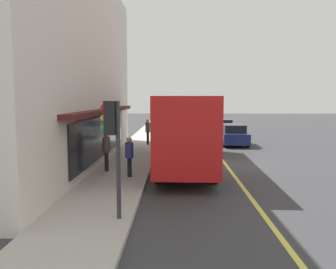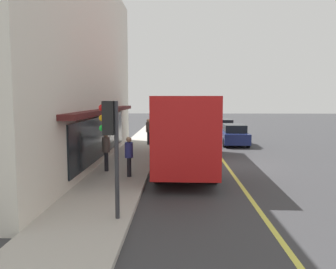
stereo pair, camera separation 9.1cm
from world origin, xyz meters
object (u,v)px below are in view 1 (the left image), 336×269
car_maroon (222,128)px  pedestrian_mid_block (129,153)px  traffic_light (112,132)px  car_navy (233,135)px  pedestrian_at_corner (106,147)px  car_silver (175,128)px  bus (186,127)px  pedestrian_near_storefront (148,129)px

car_maroon → pedestrian_mid_block: pedestrian_mid_block is taller
traffic_light → car_navy: 17.37m
traffic_light → pedestrian_at_corner: bearing=13.0°
car_silver → pedestrian_mid_block: size_ratio=2.61×
car_navy → pedestrian_mid_block: bearing=151.2°
traffic_light → car_maroon: traffic_light is taller
bus → traffic_light: bus is taller
traffic_light → pedestrian_near_storefront: size_ratio=1.75×
car_maroon → bus: bearing=165.1°
car_maroon → car_silver: same height
car_navy → pedestrian_near_storefront: size_ratio=2.38×
car_maroon → pedestrian_at_corner: bearing=155.4°
car_maroon → car_silver: bearing=96.0°
car_navy → car_maroon: size_ratio=1.01×
traffic_light → car_navy: (16.22, -5.93, -1.79)m
pedestrian_at_corner → car_silver: bearing=-11.1°
traffic_light → car_navy: size_ratio=0.74×
pedestrian_near_storefront → pedestrian_mid_block: pedestrian_near_storefront is taller
pedestrian_at_corner → pedestrian_mid_block: bearing=-132.5°
car_maroon → pedestrian_near_storefront: size_ratio=2.37×
bus → car_navy: bus is taller
car_navy → car_maroon: same height
car_silver → pedestrian_mid_block: (-16.65, 1.87, 0.41)m
traffic_light → car_maroon: size_ratio=0.74×
bus → car_maroon: size_ratio=2.59×
car_navy → pedestrian_mid_block: (-11.20, 6.16, 0.41)m
pedestrian_at_corner → pedestrian_mid_block: (-1.08, -1.18, -0.08)m
pedestrian_mid_block → pedestrian_at_corner: bearing=47.5°
pedestrian_at_corner → pedestrian_near_storefront: (8.98, -1.14, 0.02)m
car_navy → car_silver: same height
pedestrian_at_corner → bus: bearing=-60.1°
car_navy → traffic_light: bearing=159.9°
car_maroon → pedestrian_at_corner: 17.63m
car_navy → pedestrian_mid_block: size_ratio=2.59×
traffic_light → pedestrian_at_corner: traffic_light is taller
pedestrian_mid_block → traffic_light: bearing=-177.4°
car_maroon → pedestrian_near_storefront: (-7.05, 6.19, 0.51)m
bus → pedestrian_near_storefront: bus is taller
car_maroon → pedestrian_at_corner: pedestrian_at_corner is taller
car_maroon → traffic_light: bearing=165.0°
car_maroon → pedestrian_mid_block: size_ratio=2.58×
traffic_light → pedestrian_at_corner: size_ratio=1.79×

